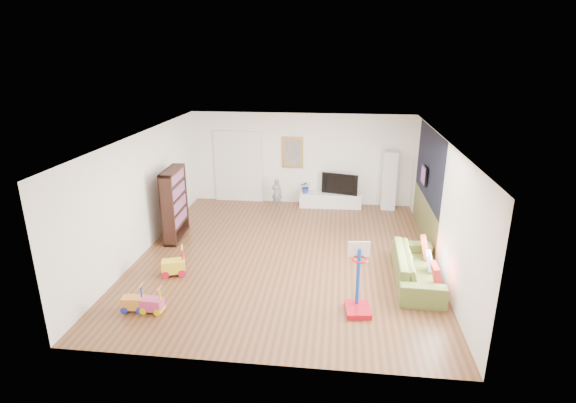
# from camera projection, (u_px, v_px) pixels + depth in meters

# --- Properties ---
(floor) EXTENTS (6.50, 7.50, 0.00)m
(floor) POSITION_uv_depth(u_px,v_px,m) (286.00, 255.00, 10.18)
(floor) COLOR brown
(floor) RESTS_ON ground
(ceiling) EXTENTS (6.50, 7.50, 0.00)m
(ceiling) POSITION_uv_depth(u_px,v_px,m) (286.00, 137.00, 9.31)
(ceiling) COLOR white
(ceiling) RESTS_ON ground
(wall_back) EXTENTS (6.50, 0.00, 2.70)m
(wall_back) POSITION_uv_depth(u_px,v_px,m) (301.00, 159.00, 13.27)
(wall_back) COLOR white
(wall_back) RESTS_ON ground
(wall_front) EXTENTS (6.50, 0.00, 2.70)m
(wall_front) POSITION_uv_depth(u_px,v_px,m) (253.00, 283.00, 6.22)
(wall_front) COLOR silver
(wall_front) RESTS_ON ground
(wall_left) EXTENTS (0.00, 7.50, 2.70)m
(wall_left) POSITION_uv_depth(u_px,v_px,m) (143.00, 193.00, 10.11)
(wall_left) COLOR silver
(wall_left) RESTS_ON ground
(wall_right) EXTENTS (0.00, 7.50, 2.70)m
(wall_right) POSITION_uv_depth(u_px,v_px,m) (440.00, 204.00, 9.39)
(wall_right) COLOR white
(wall_right) RESTS_ON ground
(navy_accent) EXTENTS (0.01, 3.20, 1.70)m
(navy_accent) POSITION_uv_depth(u_px,v_px,m) (429.00, 165.00, 10.55)
(navy_accent) COLOR black
(navy_accent) RESTS_ON wall_right
(olive_wainscot) EXTENTS (0.01, 3.20, 1.00)m
(olive_wainscot) POSITION_uv_depth(u_px,v_px,m) (424.00, 219.00, 10.98)
(olive_wainscot) COLOR brown
(olive_wainscot) RESTS_ON wall_right
(doorway) EXTENTS (1.45, 0.06, 2.10)m
(doorway) POSITION_uv_depth(u_px,v_px,m) (238.00, 167.00, 13.54)
(doorway) COLOR white
(doorway) RESTS_ON ground
(painting_back) EXTENTS (0.62, 0.06, 0.92)m
(painting_back) POSITION_uv_depth(u_px,v_px,m) (293.00, 153.00, 13.20)
(painting_back) COLOR gold
(painting_back) RESTS_ON wall_back
(artwork_right) EXTENTS (0.04, 0.56, 0.46)m
(artwork_right) POSITION_uv_depth(u_px,v_px,m) (424.00, 175.00, 10.84)
(artwork_right) COLOR #7F3F8C
(artwork_right) RESTS_ON wall_right
(media_console) EXTENTS (1.82, 0.52, 0.42)m
(media_console) POSITION_uv_depth(u_px,v_px,m) (330.00, 200.00, 13.25)
(media_console) COLOR white
(media_console) RESTS_ON ground
(tall_cabinet) EXTENTS (0.42, 0.42, 1.71)m
(tall_cabinet) POSITION_uv_depth(u_px,v_px,m) (389.00, 180.00, 12.91)
(tall_cabinet) COLOR silver
(tall_cabinet) RESTS_ON ground
(bookshelf) EXTENTS (0.39, 1.21, 1.74)m
(bookshelf) POSITION_uv_depth(u_px,v_px,m) (175.00, 204.00, 10.87)
(bookshelf) COLOR black
(bookshelf) RESTS_ON ground
(sofa) EXTENTS (0.92, 2.17, 0.63)m
(sofa) POSITION_uv_depth(u_px,v_px,m) (417.00, 268.00, 8.91)
(sofa) COLOR #5D6E31
(sofa) RESTS_ON ground
(basketball_hoop) EXTENTS (0.50, 0.58, 1.28)m
(basketball_hoop) POSITION_uv_depth(u_px,v_px,m) (359.00, 280.00, 7.76)
(basketball_hoop) COLOR #B60818
(basketball_hoop) RESTS_ON ground
(ride_on_yellow) EXTENTS (0.53, 0.42, 0.62)m
(ride_on_yellow) POSITION_uv_depth(u_px,v_px,m) (173.00, 261.00, 9.19)
(ride_on_yellow) COLOR yellow
(ride_on_yellow) RESTS_ON ground
(ride_on_orange) EXTENTS (0.41, 0.28, 0.51)m
(ride_on_orange) POSITION_uv_depth(u_px,v_px,m) (133.00, 298.00, 7.94)
(ride_on_orange) COLOR orange
(ride_on_orange) RESTS_ON ground
(ride_on_pink) EXTENTS (0.39, 0.25, 0.50)m
(ride_on_pink) POSITION_uv_depth(u_px,v_px,m) (152.00, 300.00, 7.89)
(ride_on_pink) COLOR #CB3A74
(ride_on_pink) RESTS_ON ground
(child) EXTENTS (0.31, 0.21, 0.85)m
(child) POSITION_uv_depth(u_px,v_px,m) (277.00, 193.00, 13.20)
(child) COLOR gray
(child) RESTS_ON ground
(tv) EXTENTS (1.07, 0.41, 0.62)m
(tv) POSITION_uv_depth(u_px,v_px,m) (341.00, 183.00, 13.09)
(tv) COLOR black
(tv) RESTS_ON media_console
(vase_plant) EXTENTS (0.34, 0.29, 0.37)m
(vase_plant) POSITION_uv_depth(u_px,v_px,m) (306.00, 187.00, 13.17)
(vase_plant) COLOR navy
(vase_plant) RESTS_ON media_console
(pillow_left) EXTENTS (0.11, 0.40, 0.39)m
(pillow_left) POSITION_uv_depth(u_px,v_px,m) (436.00, 275.00, 8.25)
(pillow_left) COLOR red
(pillow_left) RESTS_ON sofa
(pillow_center) EXTENTS (0.15, 0.35, 0.34)m
(pillow_center) POSITION_uv_depth(u_px,v_px,m) (430.00, 261.00, 8.81)
(pillow_center) COLOR silver
(pillow_center) RESTS_ON sofa
(pillow_right) EXTENTS (0.16, 0.42, 0.41)m
(pillow_right) POSITION_uv_depth(u_px,v_px,m) (425.00, 247.00, 9.41)
(pillow_right) COLOR #C1422B
(pillow_right) RESTS_ON sofa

